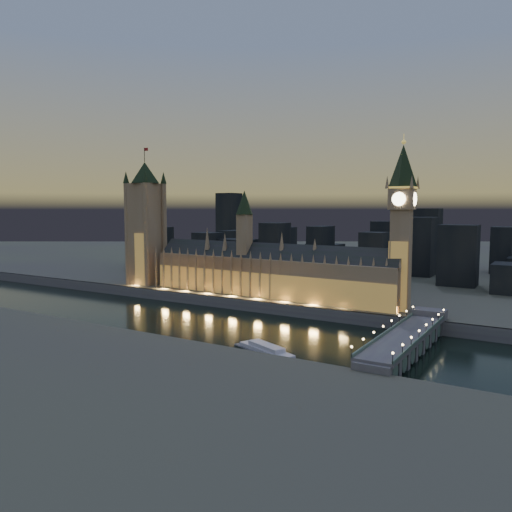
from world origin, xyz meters
The scene contains 9 objects.
ground_plane centered at (0.00, 0.00, 0.00)m, with size 2000.00×2000.00×0.00m, color black.
north_bank centered at (0.00, 520.00, 4.00)m, with size 2000.00×960.00×8.00m, color #463C40.
embankment_wall centered at (0.00, 41.00, 4.00)m, with size 2000.00×2.50×8.00m, color #524954.
palace_of_westminster centered at (9.58, 61.75, 26.37)m, with size 202.00×29.31×78.00m.
victoria_tower centered at (-110.00, 61.92, 65.34)m, with size 31.68×31.68×115.79m.
elizabeth_tower centered at (108.00, 61.92, 69.56)m, with size 18.00×18.00×110.36m.
westminster_bridge centered at (130.52, -3.45, 5.99)m, with size 18.18×113.00×15.90m.
river_boat centered at (70.52, -42.11, 1.56)m, with size 44.38×26.83×4.50m.
city_backdrop centered at (34.07, 247.56, 31.46)m, with size 491.25×215.63×85.53m.
Camera 1 is at (193.64, -253.18, 71.69)m, focal length 35.00 mm.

